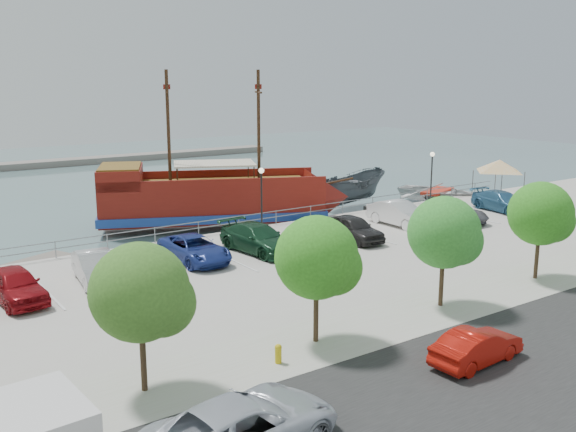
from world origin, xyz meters
TOP-DOWN VIEW (x-y plane):
  - ground at (0.00, 0.00)m, footprint 160.00×160.00m
  - sidewalk at (0.00, -10.00)m, footprint 100.00×4.00m
  - seawall_railing at (0.00, 7.80)m, footprint 50.00×0.06m
  - far_shore at (10.00, 55.00)m, footprint 40.00×3.00m
  - pirate_ship at (1.40, 13.06)m, footprint 19.32×12.42m
  - patrol_boat at (13.46, 13.11)m, footprint 7.76×3.73m
  - speedboat at (21.01, 10.29)m, footprint 7.14×8.33m
  - dock_west at (-15.12, 9.20)m, footprint 7.97×5.11m
  - dock_mid at (6.97, 9.20)m, footprint 7.27×3.33m
  - dock_east at (16.58, 9.20)m, footprint 7.99×4.43m
  - canopy_tent at (22.19, 4.79)m, footprint 4.77×4.77m
  - street_van at (-14.19, -14.88)m, footprint 6.06×3.35m
  - street_sedan at (-4.42, -14.78)m, footprint 3.94×1.57m
  - fire_hydrant at (-10.28, -10.80)m, footprint 0.26×0.26m
  - lamp_post_mid at (0.00, 6.50)m, footprint 0.36×0.36m
  - lamp_post_right at (16.00, 6.50)m, footprint 0.36×0.36m
  - tree_b at (-14.85, -10.07)m, footprint 3.30×3.20m
  - tree_c at (-7.85, -10.07)m, footprint 3.30×3.20m
  - tree_d at (-0.85, -10.07)m, footprint 3.30×3.20m
  - tree_e at (6.15, -10.07)m, footprint 3.30×3.20m
  - parked_car_a at (-16.49, 1.43)m, footprint 2.34×4.82m
  - parked_car_b at (-12.58, 2.10)m, footprint 2.20×4.86m
  - parked_car_c at (-6.82, 2.70)m, footprint 2.59×5.29m
  - parked_car_d at (-2.85, 2.38)m, footprint 2.90×5.86m
  - parked_car_e at (3.48, 1.28)m, footprint 2.06×4.74m
  - parked_car_f at (8.84, 2.66)m, footprint 1.80×5.08m
  - parked_car_g at (12.90, 1.29)m, footprint 2.65×5.07m
  - parked_car_h at (18.74, 1.73)m, footprint 2.72×5.44m

SIDE VIEW (x-z plane):
  - ground at x=0.00m, z-range -1.00..-1.00m
  - dock_mid at x=6.97m, z-range -1.00..-0.60m
  - dock_east at x=16.58m, z-range -1.00..-0.56m
  - dock_west at x=-15.12m, z-range -1.00..-0.56m
  - far_shore at x=10.00m, z-range -1.00..-0.20m
  - speedboat at x=21.01m, z-range -1.00..0.45m
  - sidewalk at x=0.00m, z-range -0.01..0.04m
  - fire_hydrant at x=-10.28m, z-range 0.03..0.79m
  - patrol_boat at x=13.46m, z-range -1.00..1.89m
  - seawall_railing at x=0.00m, z-range 0.03..1.03m
  - street_sedan at x=-4.42m, z-range 0.00..1.27m
  - parked_car_g at x=12.90m, z-range 0.00..1.36m
  - parked_car_c at x=-6.82m, z-range 0.00..1.45m
  - parked_car_h at x=18.74m, z-range 0.00..1.52m
  - parked_car_b at x=-12.58m, z-range 0.00..1.55m
  - parked_car_a at x=-16.49m, z-range 0.00..1.59m
  - parked_car_e at x=3.48m, z-range 0.00..1.59m
  - street_van at x=-14.19m, z-range 0.00..1.61m
  - parked_car_d at x=-2.85m, z-range 0.00..1.64m
  - parked_car_f at x=8.84m, z-range 0.00..1.67m
  - pirate_ship at x=1.40m, z-range -5.03..7.08m
  - lamp_post_mid at x=0.00m, z-range 0.80..5.08m
  - lamp_post_right at x=16.00m, z-range 0.80..5.08m
  - tree_b at x=-14.85m, z-range 0.80..5.80m
  - tree_c at x=-7.85m, z-range 0.80..5.80m
  - tree_d at x=-0.85m, z-range 0.80..5.80m
  - tree_e at x=6.15m, z-range 0.80..5.80m
  - canopy_tent at x=22.19m, z-range 1.45..5.35m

